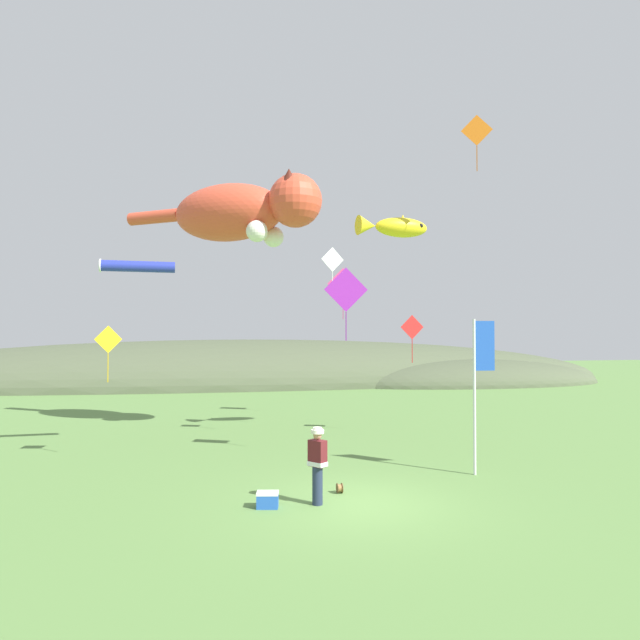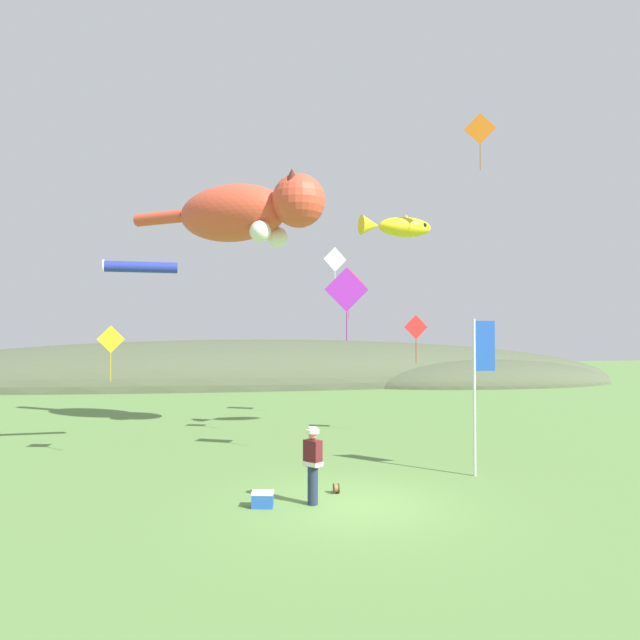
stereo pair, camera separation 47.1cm
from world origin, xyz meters
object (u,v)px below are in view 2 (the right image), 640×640
object	(u,v)px
kite_giant_cat	(246,212)
kite_fish_windsock	(397,227)
kite_spool	(336,488)
kite_diamond_orange	(480,129)
kite_tube_streamer	(140,267)
festival_banner_pole	(479,373)
kite_diamond_violet	(347,290)
picnic_cooler	(263,499)
kite_diamond_gold	(111,340)
kite_diamond_white	(335,260)
kite_diamond_red	(416,328)
kite_diamond_pink	(349,284)
festival_attendant	(313,463)

from	to	relation	value
kite_giant_cat	kite_fish_windsock	distance (m)	6.07
kite_spool	kite_diamond_orange	bearing A→B (deg)	36.20
kite_spool	kite_tube_streamer	world-z (taller)	kite_tube_streamer
festival_banner_pole	kite_diamond_violet	world-z (taller)	kite_diamond_violet
kite_diamond_orange	kite_fish_windsock	bearing A→B (deg)	134.80
kite_fish_windsock	kite_tube_streamer	bearing A→B (deg)	-173.06
kite_spool	picnic_cooler	world-z (taller)	picnic_cooler
kite_fish_windsock	kite_diamond_gold	world-z (taller)	kite_fish_windsock
kite_giant_cat	kite_diamond_orange	xyz separation A→B (m)	(7.80, -4.60, 2.23)
kite_diamond_white	kite_diamond_gold	xyz separation A→B (m)	(-7.45, -1.34, -2.85)
picnic_cooler	kite_diamond_red	distance (m)	10.91
kite_diamond_gold	kite_diamond_pink	distance (m)	11.88
festival_banner_pole	kite_diamond_pink	world-z (taller)	kite_diamond_pink
kite_giant_cat	kite_diamond_pink	bearing A→B (deg)	29.83
festival_attendant	festival_banner_pole	size ratio (longest dim) A/B	0.41
festival_attendant	kite_diamond_orange	xyz separation A→B (m)	(6.80, 5.25, 10.08)
festival_attendant	kite_diamond_orange	bearing A→B (deg)	37.70
kite_giant_cat	kite_diamond_gold	distance (m)	7.92
kite_diamond_orange	kite_diamond_gold	bearing A→B (deg)	178.02
picnic_cooler	kite_diamond_gold	world-z (taller)	kite_diamond_gold
festival_attendant	picnic_cooler	bearing A→B (deg)	179.80
kite_diamond_gold	kite_diamond_pink	world-z (taller)	kite_diamond_pink
festival_attendant	kite_diamond_gold	distance (m)	8.33
kite_diamond_white	kite_diamond_pink	distance (m)	5.94
kite_diamond_pink	kite_diamond_white	bearing A→B (deg)	-108.09
festival_banner_pole	kite_tube_streamer	world-z (taller)	kite_tube_streamer
kite_diamond_pink	kite_tube_streamer	bearing A→B (deg)	-143.84
kite_spool	picnic_cooler	xyz separation A→B (m)	(-1.88, -0.81, 0.06)
festival_banner_pole	kite_diamond_pink	xyz separation A→B (m)	(-1.16, 10.85, 3.38)
festival_attendant	festival_banner_pole	distance (m)	5.66
kite_diamond_white	kite_diamond_gold	world-z (taller)	kite_diamond_white
kite_giant_cat	picnic_cooler	bearing A→B (deg)	-90.85
kite_giant_cat	kite_diamond_orange	size ratio (longest dim) A/B	3.87
kite_spool	kite_diamond_gold	world-z (taller)	kite_diamond_gold
kite_fish_windsock	kite_spool	bearing A→B (deg)	-119.53
picnic_cooler	kite_fish_windsock	xyz separation A→B (m)	(5.69, 7.53, 7.80)
kite_diamond_gold	festival_attendant	bearing A→B (deg)	-46.29
kite_diamond_violet	kite_diamond_pink	bearing A→B (deg)	76.20
festival_banner_pole	kite_diamond_white	bearing A→B (deg)	119.86
picnic_cooler	kite_diamond_orange	bearing A→B (deg)	33.44
kite_spool	kite_giant_cat	world-z (taller)	kite_giant_cat
festival_banner_pole	kite_diamond_pink	bearing A→B (deg)	96.07
kite_diamond_orange	kite_diamond_red	size ratio (longest dim) A/B	1.08
picnic_cooler	kite_fish_windsock	bearing A→B (deg)	52.92
kite_diamond_white	kite_giant_cat	bearing A→B (deg)	136.78
kite_tube_streamer	kite_diamond_white	distance (m)	6.74
kite_tube_streamer	kite_diamond_red	xyz separation A→B (m)	(10.04, 1.39, -1.97)
kite_diamond_orange	festival_attendant	bearing A→B (deg)	-142.30
kite_fish_windsock	kite_diamond_orange	size ratio (longest dim) A/B	1.45
festival_banner_pole	kite_diamond_gold	distance (m)	11.18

